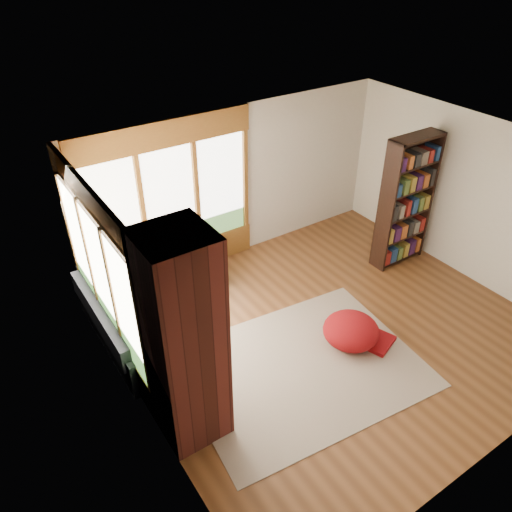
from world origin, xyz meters
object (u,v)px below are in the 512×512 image
brick_chimney (184,342)px  dog_brindle (153,303)px  pouf (351,330)px  sectional_sofa (153,299)px  dog_tan (142,262)px  area_rug (302,367)px  bookshelf (406,202)px

brick_chimney → dog_brindle: (0.22, 1.41, -0.54)m
brick_chimney → pouf: size_ratio=3.37×
sectional_sofa → dog_tan: (0.02, 0.31, 0.47)m
area_rug → bookshelf: (2.94, 1.11, 1.11)m
area_rug → dog_tan: (-1.14, 2.36, 0.77)m
bookshelf → dog_tan: bookshelf is taller
dog_tan → sectional_sofa: bearing=-140.6°
dog_brindle → dog_tan: bearing=-27.2°
dog_brindle → area_rug: bearing=-147.7°
brick_chimney → area_rug: 2.06m
pouf → dog_brindle: 2.70m
pouf → brick_chimney: bearing=-179.7°
pouf → dog_brindle: bearing=148.1°
area_rug → bookshelf: bookshelf is taller
pouf → bookshelf: bearing=27.8°
brick_chimney → bookshelf: bearing=13.7°
bookshelf → pouf: bearing=-152.2°
area_rug → pouf: 0.88m
pouf → sectional_sofa: bearing=134.7°
sectional_sofa → dog_brindle: size_ratio=2.45×
sectional_sofa → bookshelf: bookshelf is taller
dog_brindle → bookshelf: bearing=-106.2°
area_rug → pouf: pouf is taller
brick_chimney → dog_tan: 2.46m
sectional_sofa → dog_brindle: bearing=-106.8°
brick_chimney → dog_brindle: 1.52m
pouf → dog_brindle: (-2.24, 1.40, 0.54)m
dog_brindle → pouf: bearing=-134.2°
area_rug → dog_brindle: bearing=134.5°
brick_chimney → sectional_sofa: size_ratio=1.18×
sectional_sofa → bookshelf: 4.28m
brick_chimney → dog_tan: size_ratio=2.71×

